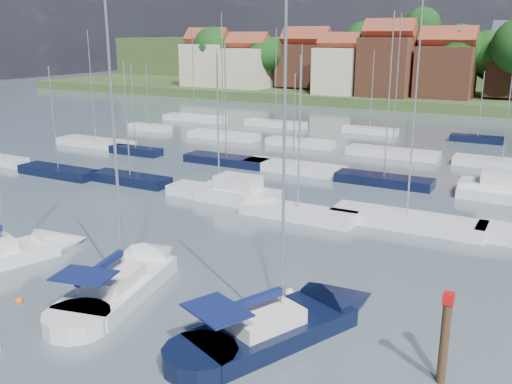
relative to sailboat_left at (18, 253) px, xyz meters
The scene contains 10 objects.
ground 38.51m from the sailboat_left, 73.20° to the left, with size 260.00×260.00×0.00m, color #43505A.
sailboat_left is the anchor object (origin of this frame).
sailboat_centre 8.53m from the sailboat_left, ahead, with size 5.62×12.52×16.44m.
sailboat_navy 18.62m from the sailboat_left, ahead, with size 7.87×12.48×16.89m.
timber_piling 25.41m from the sailboat_left, ahead, with size 0.40×0.40×6.12m.
buoy_c 6.41m from the sailboat_left, 39.07° to the right, with size 0.45×0.45×0.45m, color #D85914.
buoy_d 11.74m from the sailboat_left, 29.31° to the right, with size 0.53×0.53×0.53m, color beige.
buoy_e 17.10m from the sailboat_left, 11.77° to the left, with size 0.49×0.49×0.49m, color beige.
marina_field 34.56m from the sailboat_left, 67.84° to the left, with size 79.62×41.41×15.93m.
far_shore_town 130.28m from the sailboat_left, 84.11° to the left, with size 212.46×90.00×22.27m.
Camera 1 is at (17.25, -18.48, 13.36)m, focal length 40.00 mm.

